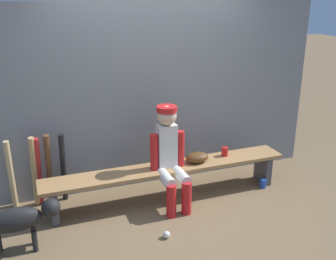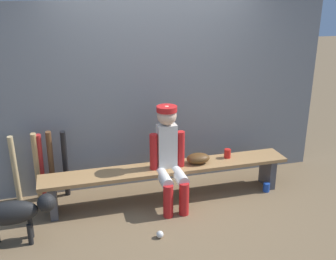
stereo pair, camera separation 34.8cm
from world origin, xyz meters
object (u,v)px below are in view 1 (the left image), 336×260
(bat_aluminum_black, at_px, (63,168))
(cup_on_ground, at_px, (263,184))
(baseball, at_px, (166,235))
(cup_on_bench, at_px, (225,152))
(baseball_glove, at_px, (197,157))
(bat_aluminum_red, at_px, (39,172))
(bat_wood_tan, at_px, (34,172))
(dog, at_px, (20,219))
(player_seated, at_px, (170,154))
(bat_wood_dark, at_px, (49,169))
(bat_wood_natural, at_px, (11,175))
(dugout_bench, at_px, (168,173))

(bat_aluminum_black, distance_m, cup_on_ground, 2.45)
(baseball, distance_m, cup_on_ground, 1.62)
(cup_on_bench, bearing_deg, baseball_glove, -172.33)
(bat_aluminum_red, xyz_separation_m, bat_wood_tan, (-0.04, -0.01, 0.01))
(baseball_glove, relative_size, dog, 0.33)
(baseball_glove, bearing_deg, player_seated, -164.59)
(bat_wood_dark, distance_m, bat_wood_natural, 0.41)
(dugout_bench, xyz_separation_m, bat_wood_natural, (-1.71, 0.43, 0.07))
(cup_on_bench, bearing_deg, bat_aluminum_black, 170.80)
(player_seated, height_order, bat_aluminum_black, player_seated)
(bat_wood_dark, bearing_deg, dugout_bench, -15.45)
(dugout_bench, distance_m, bat_aluminum_red, 1.47)
(dugout_bench, relative_size, cup_on_bench, 26.53)
(dugout_bench, relative_size, bat_aluminum_red, 3.41)
(cup_on_bench, xyz_separation_m, dog, (-2.41, -0.49, -0.14))
(cup_on_ground, height_order, dog, dog)
(player_seated, bearing_deg, bat_wood_natural, 162.58)
(dugout_bench, height_order, player_seated, player_seated)
(bat_wood_natural, xyz_separation_m, dog, (0.07, -0.87, -0.08))
(player_seated, xyz_separation_m, bat_aluminum_red, (-1.41, 0.46, -0.19))
(baseball_glove, bearing_deg, bat_aluminum_red, 168.69)
(cup_on_ground, xyz_separation_m, cup_on_bench, (-0.45, 0.21, 0.42))
(bat_aluminum_red, relative_size, bat_wood_natural, 1.04)
(bat_aluminum_black, xyz_separation_m, dog, (-0.49, -0.80, -0.10))
(baseball_glove, height_order, baseball, baseball_glove)
(bat_aluminum_black, xyz_separation_m, bat_aluminum_red, (-0.27, -0.01, -0.00))
(bat_aluminum_black, bearing_deg, bat_wood_tan, -176.37)
(baseball, bearing_deg, bat_wood_natural, 140.61)
(bat_aluminum_red, relative_size, dog, 1.02)
(dugout_bench, xyz_separation_m, cup_on_ground, (1.22, -0.15, -0.28))
(bat_aluminum_black, height_order, dog, bat_aluminum_black)
(dugout_bench, bearing_deg, player_seated, -97.51)
(bat_wood_tan, relative_size, baseball, 11.88)
(dugout_bench, distance_m, dog, 1.70)
(bat_wood_natural, bearing_deg, cup_on_bench, -8.56)
(baseball_glove, relative_size, cup_on_ground, 2.55)
(baseball, xyz_separation_m, dog, (-1.35, 0.30, 0.30))
(baseball_glove, distance_m, dog, 2.06)
(dog, bearing_deg, bat_aluminum_red, 74.74)
(player_seated, relative_size, bat_wood_tan, 1.31)
(cup_on_bench, distance_m, dog, 2.46)
(bat_aluminum_black, relative_size, bat_wood_natural, 1.05)
(bat_wood_dark, height_order, bat_wood_tan, bat_wood_dark)
(dugout_bench, bearing_deg, bat_wood_natural, 166.00)
(bat_wood_natural, xyz_separation_m, cup_on_bench, (2.48, -0.37, 0.06))
(baseball_glove, height_order, cup_on_ground, baseball_glove)
(dog, bearing_deg, dugout_bench, 15.07)
(bat_wood_tan, relative_size, cup_on_ground, 7.99)
(cup_on_ground, bearing_deg, bat_wood_tan, 169.49)
(bat_wood_tan, bearing_deg, player_seated, -17.24)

